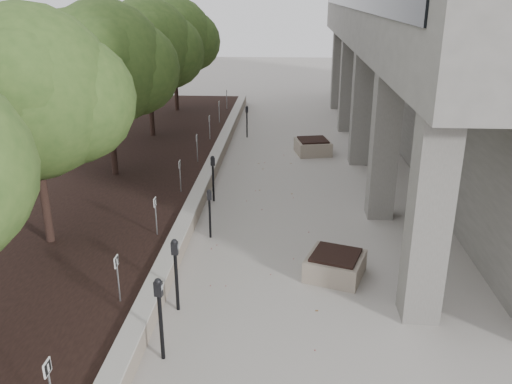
% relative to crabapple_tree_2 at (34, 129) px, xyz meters
% --- Properties ---
extents(ground, '(90.00, 90.00, 0.00)m').
position_rel_crabapple_tree_2_xyz_m(ground, '(4.80, -3.00, -3.12)').
color(ground, '#A9A39B').
rests_on(ground, ground).
extents(retaining_wall, '(0.39, 26.00, 0.50)m').
position_rel_crabapple_tree_2_xyz_m(retaining_wall, '(2.97, 6.00, -2.87)').
color(retaining_wall, gray).
rests_on(retaining_wall, ground).
extents(planting_bed, '(7.00, 26.00, 0.40)m').
position_rel_crabapple_tree_2_xyz_m(planting_bed, '(-0.70, 6.00, -2.92)').
color(planting_bed, black).
rests_on(planting_bed, ground).
extents(crabapple_tree_2, '(4.60, 4.00, 5.44)m').
position_rel_crabapple_tree_2_xyz_m(crabapple_tree_2, '(0.00, 0.00, 0.00)').
color(crabapple_tree_2, '#34521F').
rests_on(crabapple_tree_2, planting_bed).
extents(crabapple_tree_3, '(4.60, 4.00, 5.44)m').
position_rel_crabapple_tree_2_xyz_m(crabapple_tree_3, '(0.00, 5.00, 0.00)').
color(crabapple_tree_3, '#34521F').
rests_on(crabapple_tree_3, planting_bed).
extents(crabapple_tree_4, '(4.60, 4.00, 5.44)m').
position_rel_crabapple_tree_2_xyz_m(crabapple_tree_4, '(0.00, 10.00, 0.00)').
color(crabapple_tree_4, '#34521F').
rests_on(crabapple_tree_4, planting_bed).
extents(crabapple_tree_5, '(4.60, 4.00, 5.44)m').
position_rel_crabapple_tree_2_xyz_m(crabapple_tree_5, '(0.00, 15.00, 0.00)').
color(crabapple_tree_5, '#34521F').
rests_on(crabapple_tree_5, planting_bed).
extents(parking_sign_2, '(0.04, 0.22, 0.96)m').
position_rel_crabapple_tree_2_xyz_m(parking_sign_2, '(2.45, -2.50, -2.24)').
color(parking_sign_2, black).
rests_on(parking_sign_2, planting_bed).
extents(parking_sign_3, '(0.04, 0.22, 0.96)m').
position_rel_crabapple_tree_2_xyz_m(parking_sign_3, '(2.45, 0.50, -2.24)').
color(parking_sign_3, black).
rests_on(parking_sign_3, planting_bed).
extents(parking_sign_4, '(0.04, 0.22, 0.96)m').
position_rel_crabapple_tree_2_xyz_m(parking_sign_4, '(2.45, 3.50, -2.24)').
color(parking_sign_4, black).
rests_on(parking_sign_4, planting_bed).
extents(parking_sign_5, '(0.04, 0.22, 0.96)m').
position_rel_crabapple_tree_2_xyz_m(parking_sign_5, '(2.45, 6.50, -2.24)').
color(parking_sign_5, black).
rests_on(parking_sign_5, planting_bed).
extents(parking_sign_6, '(0.04, 0.22, 0.96)m').
position_rel_crabapple_tree_2_xyz_m(parking_sign_6, '(2.45, 9.50, -2.24)').
color(parking_sign_6, black).
rests_on(parking_sign_6, planting_bed).
extents(parking_sign_7, '(0.04, 0.22, 0.96)m').
position_rel_crabapple_tree_2_xyz_m(parking_sign_7, '(2.45, 12.50, -2.24)').
color(parking_sign_7, black).
rests_on(parking_sign_7, planting_bed).
extents(parking_sign_8, '(0.04, 0.22, 0.96)m').
position_rel_crabapple_tree_2_xyz_m(parking_sign_8, '(2.45, 15.50, -2.24)').
color(parking_sign_8, black).
rests_on(parking_sign_8, planting_bed).
extents(parking_meter_1, '(0.17, 0.13, 1.58)m').
position_rel_crabapple_tree_2_xyz_m(parking_meter_1, '(3.52, -3.63, -2.33)').
color(parking_meter_1, black).
rests_on(parking_meter_1, ground).
extents(parking_meter_2, '(0.15, 0.11, 1.56)m').
position_rel_crabapple_tree_2_xyz_m(parking_meter_2, '(3.47, -2.11, -2.34)').
color(parking_meter_2, black).
rests_on(parking_meter_2, ground).
extents(parking_meter_3, '(0.15, 0.13, 1.32)m').
position_rel_crabapple_tree_2_xyz_m(parking_meter_3, '(3.64, 1.25, -2.46)').
color(parking_meter_3, black).
rests_on(parking_meter_3, ground).
extents(parking_meter_4, '(0.17, 0.14, 1.43)m').
position_rel_crabapple_tree_2_xyz_m(parking_meter_4, '(3.38, 3.80, -2.40)').
color(parking_meter_4, black).
rests_on(parking_meter_4, ground).
extents(parking_meter_5, '(0.14, 0.11, 1.39)m').
position_rel_crabapple_tree_2_xyz_m(parking_meter_5, '(3.79, 11.40, -2.43)').
color(parking_meter_5, black).
rests_on(parking_meter_5, ground).
extents(planter_front, '(1.50, 1.50, 0.55)m').
position_rel_crabapple_tree_2_xyz_m(planter_front, '(6.70, -0.56, -2.84)').
color(planter_front, gray).
rests_on(planter_front, ground).
extents(planter_back, '(1.49, 1.49, 0.59)m').
position_rel_crabapple_tree_2_xyz_m(planter_back, '(6.56, 9.07, -2.82)').
color(planter_back, gray).
rests_on(planter_back, ground).
extents(berry_scatter, '(3.30, 14.10, 0.02)m').
position_rel_crabapple_tree_2_xyz_m(berry_scatter, '(4.70, 2.00, -3.11)').
color(berry_scatter, maroon).
rests_on(berry_scatter, ground).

